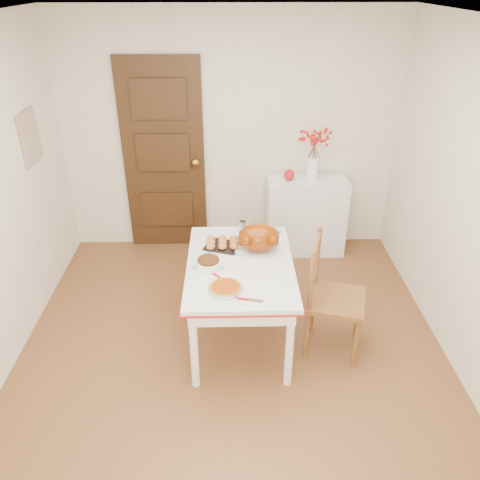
{
  "coord_description": "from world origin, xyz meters",
  "views": [
    {
      "loc": [
        -0.01,
        -2.87,
        2.74
      ],
      "look_at": [
        0.07,
        0.36,
        0.93
      ],
      "focal_mm": 35.82,
      "sensor_mm": 36.0,
      "label": 1
    }
  ],
  "objects_px": {
    "sideboard": "(305,216)",
    "turkey_platter": "(259,239)",
    "chair_oak": "(336,297)",
    "kitchen_table": "(240,301)",
    "pumpkin_pie": "(225,288)"
  },
  "relations": [
    {
      "from": "kitchen_table",
      "to": "turkey_platter",
      "type": "height_order",
      "value": "turkey_platter"
    },
    {
      "from": "sideboard",
      "to": "chair_oak",
      "type": "distance_m",
      "value": 1.61
    },
    {
      "from": "sideboard",
      "to": "kitchen_table",
      "type": "relative_size",
      "value": 0.68
    },
    {
      "from": "kitchen_table",
      "to": "chair_oak",
      "type": "distance_m",
      "value": 0.78
    },
    {
      "from": "sideboard",
      "to": "kitchen_table",
      "type": "height_order",
      "value": "sideboard"
    },
    {
      "from": "sideboard",
      "to": "pumpkin_pie",
      "type": "relative_size",
      "value": 3.48
    },
    {
      "from": "sideboard",
      "to": "turkey_platter",
      "type": "distance_m",
      "value": 1.5
    },
    {
      "from": "chair_oak",
      "to": "turkey_platter",
      "type": "xyz_separation_m",
      "value": [
        -0.6,
        0.31,
        0.37
      ]
    },
    {
      "from": "chair_oak",
      "to": "kitchen_table",
      "type": "bearing_deg",
      "value": 95.8
    },
    {
      "from": "sideboard",
      "to": "pumpkin_pie",
      "type": "xyz_separation_m",
      "value": [
        -0.86,
        -1.84,
        0.35
      ]
    },
    {
      "from": "kitchen_table",
      "to": "turkey_platter",
      "type": "distance_m",
      "value": 0.55
    },
    {
      "from": "sideboard",
      "to": "turkey_platter",
      "type": "xyz_separation_m",
      "value": [
        -0.59,
        -1.3,
        0.45
      ]
    },
    {
      "from": "chair_oak",
      "to": "pumpkin_pie",
      "type": "xyz_separation_m",
      "value": [
        -0.87,
        -0.23,
        0.27
      ]
    },
    {
      "from": "kitchen_table",
      "to": "chair_oak",
      "type": "relative_size",
      "value": 1.24
    },
    {
      "from": "turkey_platter",
      "to": "pumpkin_pie",
      "type": "height_order",
      "value": "turkey_platter"
    }
  ]
}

